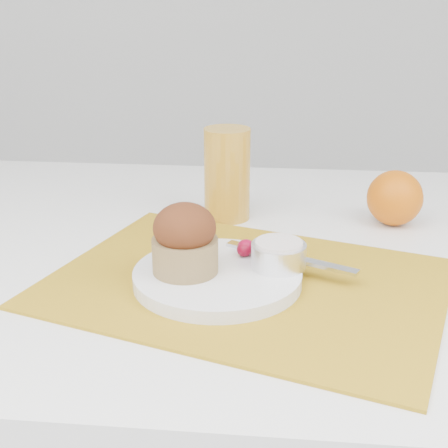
# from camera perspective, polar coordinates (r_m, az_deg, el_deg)

# --- Properties ---
(placemat) EXTENTS (0.54, 0.46, 0.00)m
(placemat) POSITION_cam_1_polar(r_m,az_deg,el_deg) (0.76, 1.99, -5.40)
(placemat) COLOR #B18418
(placemat) RESTS_ON table
(plate) EXTENTS (0.22, 0.22, 0.02)m
(plate) POSITION_cam_1_polar(r_m,az_deg,el_deg) (0.75, -0.61, -4.84)
(plate) COLOR white
(plate) RESTS_ON placemat
(ramekin) EXTENTS (0.09, 0.09, 0.03)m
(ramekin) POSITION_cam_1_polar(r_m,az_deg,el_deg) (0.76, 5.01, -2.87)
(ramekin) COLOR white
(ramekin) RESTS_ON plate
(cream) EXTENTS (0.07, 0.07, 0.01)m
(cream) POSITION_cam_1_polar(r_m,az_deg,el_deg) (0.75, 5.04, -1.83)
(cream) COLOR silver
(cream) RESTS_ON ramekin
(raspberry_near) EXTENTS (0.02, 0.02, 0.02)m
(raspberry_near) POSITION_cam_1_polar(r_m,az_deg,el_deg) (0.79, 1.87, -2.36)
(raspberry_near) COLOR #560212
(raspberry_near) RESTS_ON plate
(raspberry_far) EXTENTS (0.02, 0.02, 0.02)m
(raspberry_far) POSITION_cam_1_polar(r_m,az_deg,el_deg) (0.79, 2.03, -2.13)
(raspberry_far) COLOR #620219
(raspberry_far) RESTS_ON plate
(butter_knife) EXTENTS (0.17, 0.09, 0.00)m
(butter_knife) POSITION_cam_1_polar(r_m,az_deg,el_deg) (0.79, 6.05, -3.05)
(butter_knife) COLOR #BABCC4
(butter_knife) RESTS_ON plate
(orange) EXTENTS (0.08, 0.08, 0.08)m
(orange) POSITION_cam_1_polar(r_m,az_deg,el_deg) (0.97, 15.34, 2.31)
(orange) COLOR #D66107
(orange) RESTS_ON table
(juice_glass) EXTENTS (0.08, 0.08, 0.14)m
(juice_glass) POSITION_cam_1_polar(r_m,az_deg,el_deg) (0.96, 0.28, 4.58)
(juice_glass) COLOR gold
(juice_glass) RESTS_ON table
(muffin) EXTENTS (0.09, 0.09, 0.09)m
(muffin) POSITION_cam_1_polar(r_m,az_deg,el_deg) (0.73, -3.60, -1.46)
(muffin) COLOR #977A49
(muffin) RESTS_ON plate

